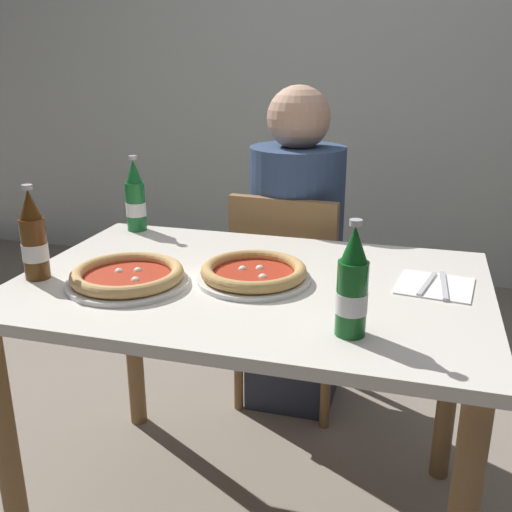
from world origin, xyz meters
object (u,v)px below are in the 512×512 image
object	(u,v)px
chair_behind_table	(291,290)
beer_bottle_left	(352,288)
beer_bottle_center	(34,240)
napkin_with_cutlery	(435,286)
pizza_margherita_near	(253,274)
pizza_marinara_far	(128,276)
beer_bottle_right	(135,199)
diner_seated	(296,260)
dining_table_main	(251,321)

from	to	relation	value
chair_behind_table	beer_bottle_left	size ratio (longest dim) A/B	3.44
chair_behind_table	beer_bottle_left	bearing A→B (deg)	114.91
beer_bottle_center	napkin_with_cutlery	xyz separation A→B (m)	(1.00, 0.22, -0.10)
napkin_with_cutlery	beer_bottle_center	bearing A→B (deg)	-167.57
pizza_margherita_near	pizza_marinara_far	distance (m)	0.32
beer_bottle_left	beer_bottle_right	world-z (taller)	same
pizza_margherita_near	pizza_marinara_far	size ratio (longest dim) A/B	0.95
beer_bottle_left	beer_bottle_right	bearing A→B (deg)	143.27
diner_seated	napkin_with_cutlery	distance (m)	0.77
pizza_margherita_near	beer_bottle_center	world-z (taller)	beer_bottle_center
napkin_with_cutlery	diner_seated	bearing A→B (deg)	129.91
beer_bottle_center	dining_table_main	bearing A→B (deg)	13.99
pizza_margherita_near	beer_bottle_center	xyz separation A→B (m)	(-0.55, -0.13, 0.08)
dining_table_main	napkin_with_cutlery	distance (m)	0.48
dining_table_main	napkin_with_cutlery	size ratio (longest dim) A/B	5.99
beer_bottle_center	pizza_margherita_near	bearing A→B (deg)	13.39
pizza_margherita_near	napkin_with_cutlery	bearing A→B (deg)	11.25
beer_bottle_left	dining_table_main	bearing A→B (deg)	139.99
beer_bottle_center	napkin_with_cutlery	size ratio (longest dim) A/B	1.23
chair_behind_table	beer_bottle_right	world-z (taller)	beer_bottle_right
dining_table_main	pizza_margherita_near	size ratio (longest dim) A/B	4.08
pizza_margherita_near	napkin_with_cutlery	size ratio (longest dim) A/B	1.47
napkin_with_cutlery	chair_behind_table	bearing A→B (deg)	132.84
diner_seated	beer_bottle_center	size ratio (longest dim) A/B	4.89
beer_bottle_center	diner_seated	bearing A→B (deg)	56.90
dining_table_main	pizza_margherita_near	world-z (taller)	pizza_margherita_near
chair_behind_table	beer_bottle_center	distance (m)	0.98
dining_table_main	beer_bottle_center	distance (m)	0.60
beer_bottle_right	napkin_with_cutlery	bearing A→B (deg)	-15.09
pizza_margherita_near	beer_bottle_right	world-z (taller)	beer_bottle_right
dining_table_main	beer_bottle_right	size ratio (longest dim) A/B	4.86
diner_seated	napkin_with_cutlery	bearing A→B (deg)	-50.09
chair_behind_table	beer_bottle_center	world-z (taller)	beer_bottle_center
dining_table_main	beer_bottle_right	xyz separation A→B (m)	(-0.50, 0.34, 0.22)
pizza_margherita_near	beer_bottle_right	distance (m)	0.62
chair_behind_table	diner_seated	size ratio (longest dim) A/B	0.70
diner_seated	napkin_with_cutlery	xyz separation A→B (m)	(0.48, -0.57, 0.17)
pizza_marinara_far	beer_bottle_left	size ratio (longest dim) A/B	1.25
pizza_margherita_near	chair_behind_table	bearing A→B (deg)	93.29
pizza_marinara_far	beer_bottle_center	size ratio (longest dim) A/B	1.25
pizza_margherita_near	beer_bottle_center	size ratio (longest dim) A/B	1.19
diner_seated	beer_bottle_right	bearing A→B (deg)	-146.22
diner_seated	beer_bottle_left	xyz separation A→B (m)	(0.31, -0.90, 0.27)
pizza_marinara_far	napkin_with_cutlery	xyz separation A→B (m)	(0.75, 0.20, -0.02)
pizza_marinara_far	beer_bottle_right	distance (m)	0.50
beer_bottle_left	beer_bottle_center	xyz separation A→B (m)	(-0.83, 0.11, 0.00)
pizza_marinara_far	dining_table_main	bearing A→B (deg)	20.76
pizza_margherita_near	beer_bottle_left	distance (m)	0.37
beer_bottle_left	napkin_with_cutlery	distance (m)	0.38
chair_behind_table	beer_bottle_right	size ratio (longest dim) A/B	3.44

